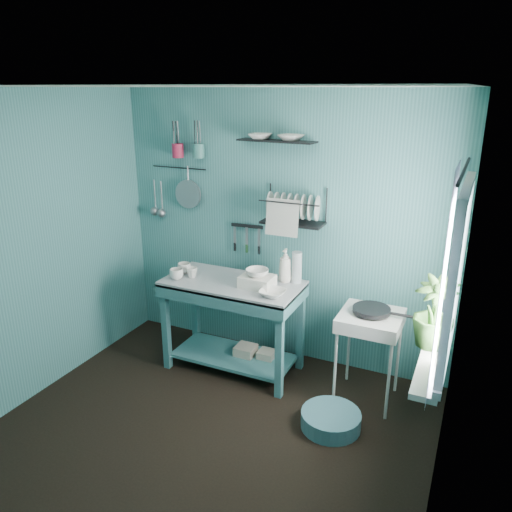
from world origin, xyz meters
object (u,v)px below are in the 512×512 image
at_px(wash_tub, 257,281).
at_px(water_bottle, 297,267).
at_px(hotplate_stand, 368,357).
at_px(frying_pan, 372,310).
at_px(utensil_cup_magenta, 178,151).
at_px(dish_rack, 293,206).
at_px(colander, 188,194).
at_px(storage_tin_small, 267,361).
at_px(utensil_cup_teal, 199,151).
at_px(potted_plant, 434,312).
at_px(floor_basin, 331,420).
at_px(mug_right, 184,268).
at_px(mug_mid, 192,272).
at_px(storage_tin_large, 246,357).
at_px(soap_bottle, 285,265).
at_px(mug_left, 176,274).
at_px(work_counter, 233,326).

relative_size(wash_tub, water_bottle, 1.00).
bearing_deg(hotplate_stand, frying_pan, 0.00).
bearing_deg(utensil_cup_magenta, dish_rack, -2.39).
height_order(colander, storage_tin_small, colander).
bearing_deg(storage_tin_small, wash_tub, -116.57).
bearing_deg(colander, storage_tin_small, -19.31).
xyz_separation_m(utensil_cup_teal, potted_plant, (2.27, -0.80, -0.86)).
bearing_deg(potted_plant, dish_rack, 149.90).
bearing_deg(utensil_cup_teal, hotplate_stand, -11.63).
bearing_deg(floor_basin, water_bottle, 129.35).
bearing_deg(mug_right, utensil_cup_magenta, 124.43).
bearing_deg(storage_tin_small, hotplate_stand, -2.78).
bearing_deg(mug_mid, wash_tub, 3.63).
bearing_deg(storage_tin_large, frying_pan, -0.77).
height_order(frying_pan, utensil_cup_magenta, utensil_cup_magenta).
bearing_deg(soap_bottle, storage_tin_small, -135.00).
height_order(mug_left, utensil_cup_teal, utensil_cup_teal).
distance_m(colander, storage_tin_small, 1.76).
relative_size(work_counter, storage_tin_small, 6.11).
xyz_separation_m(mug_mid, storage_tin_large, (0.48, 0.11, -0.80)).
bearing_deg(soap_bottle, dish_rack, 88.05).
bearing_deg(frying_pan, potted_plant, -41.54).
distance_m(water_bottle, storage_tin_large, 1.00).
xyz_separation_m(dish_rack, floor_basin, (0.66, -0.81, -1.45)).
relative_size(dish_rack, utensil_cup_teal, 4.23).
bearing_deg(work_counter, mug_mid, -173.37).
relative_size(mug_mid, hotplate_stand, 0.13).
distance_m(wash_tub, frying_pan, 0.99).
distance_m(mug_left, storage_tin_large, 1.01).
relative_size(mug_left, frying_pan, 0.41).
bearing_deg(potted_plant, mug_right, 169.73).
distance_m(mug_mid, water_bottle, 0.95).
relative_size(mug_left, floor_basin, 0.27).
height_order(hotplate_stand, floor_basin, hotplate_stand).
height_order(wash_tub, utensil_cup_teal, utensil_cup_teal).
relative_size(mug_mid, potted_plant, 0.20).
xyz_separation_m(mug_right, dish_rack, (0.93, 0.35, 0.60)).
distance_m(mug_mid, colander, 0.84).
height_order(mug_right, wash_tub, wash_tub).
distance_m(utensil_cup_teal, colander, 0.45).
bearing_deg(hotplate_stand, mug_left, -170.01).
xyz_separation_m(dish_rack, potted_plant, (1.30, -0.75, -0.44)).
xyz_separation_m(frying_pan, storage_tin_large, (-1.13, 0.02, -0.71)).
xyz_separation_m(mug_mid, mug_right, (-0.12, 0.06, 0.00)).
height_order(mug_left, hotplate_stand, mug_left).
distance_m(wash_tub, utensil_cup_teal, 1.36).
bearing_deg(storage_tin_small, potted_plant, -18.73).
xyz_separation_m(mug_right, wash_tub, (0.75, -0.02, 0.00)).
relative_size(hotplate_stand, frying_pan, 2.59).
height_order(hotplate_stand, storage_tin_large, hotplate_stand).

